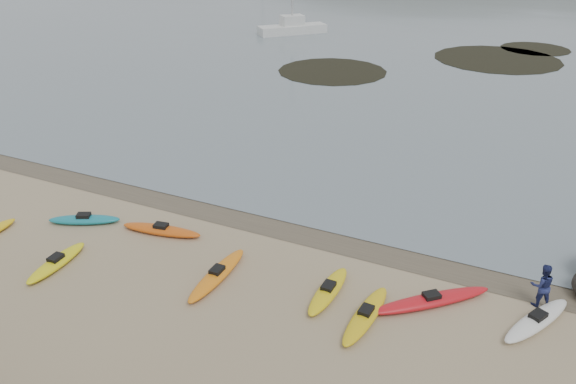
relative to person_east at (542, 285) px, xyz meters
The scene contains 5 objects.
ground 10.28m from the person_east, behind, with size 600.00×600.00×0.00m, color tan.
wet_sand 10.24m from the person_east, behind, with size 60.00×60.00×0.00m, color brown.
kayaks 10.79m from the person_east, 164.22° to the right, with size 22.46×7.90×0.34m.
person_east is the anchor object (origin of this frame).
kelp_mats 35.39m from the person_east, 105.22° to the left, with size 22.61×24.23×0.04m.
Camera 1 is at (9.05, -19.06, 12.08)m, focal length 35.00 mm.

